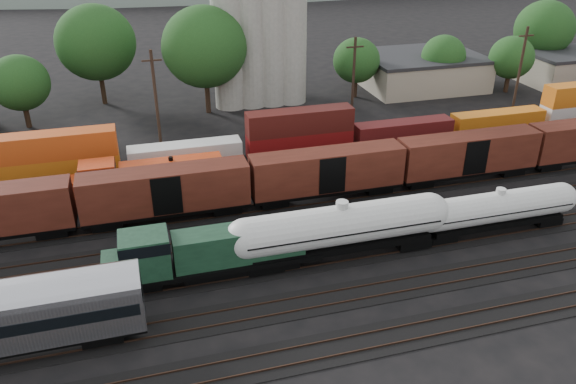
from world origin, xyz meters
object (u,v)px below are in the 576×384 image
object	(u,v)px
green_locomotive	(201,252)
tank_car_a	(341,227)
grain_silo	(258,25)
orange_locomotive	(143,178)

from	to	relation	value
green_locomotive	tank_car_a	size ratio (longest dim) A/B	0.88
green_locomotive	grain_silo	size ratio (longest dim) A/B	0.58
tank_car_a	orange_locomotive	size ratio (longest dim) A/B	1.15
tank_car_a	grain_silo	size ratio (longest dim) A/B	0.65
tank_car_a	grain_silo	distance (m)	41.94
orange_locomotive	green_locomotive	bearing A→B (deg)	-76.56
green_locomotive	tank_car_a	xyz separation A→B (m)	(11.29, 0.00, 0.40)
orange_locomotive	grain_silo	xyz separation A→B (m)	(17.75, 26.00, 8.90)
green_locomotive	grain_silo	bearing A→B (deg)	70.94
green_locomotive	tank_car_a	world-z (taller)	tank_car_a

